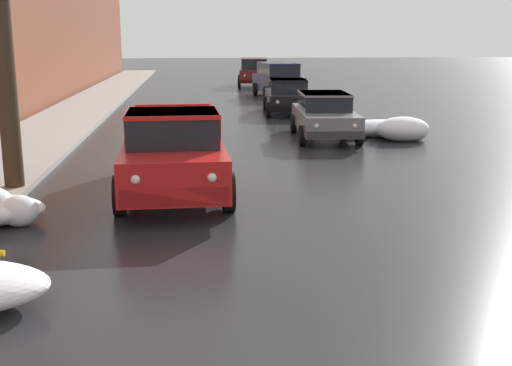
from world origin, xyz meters
name	(u,v)px	position (x,y,z in m)	size (l,w,h in m)	color
left_sidewalk_slab	(46,133)	(-6.48, 18.00, 0.07)	(2.84, 80.00, 0.14)	gray
snow_bank_along_left_kerb	(405,129)	(4.77, 15.68, 0.35)	(1.65, 1.11, 0.75)	white
snow_bank_near_corner_right	(379,128)	(4.26, 16.61, 0.27)	(3.14, 1.09, 0.55)	white
pickup_truck_red_approaching_near_lane	(174,151)	(-2.09, 9.45, 0.88)	(2.27, 5.26, 1.76)	red
sedan_grey_parked_kerbside_close	(324,114)	(2.43, 16.50, 0.75)	(2.08, 4.46, 1.42)	slate
sedan_black_parked_kerbside_mid	(288,95)	(2.28, 23.36, 0.75)	(2.16, 4.37, 1.42)	black
suv_darkblue_parked_far_down_block	(278,78)	(2.87, 30.84, 0.99)	(2.43, 4.80, 1.82)	navy
suv_maroon_queued_behind_truck	(254,71)	(2.34, 38.72, 0.99)	(2.33, 4.66, 1.82)	maroon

